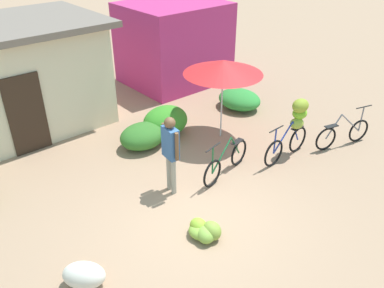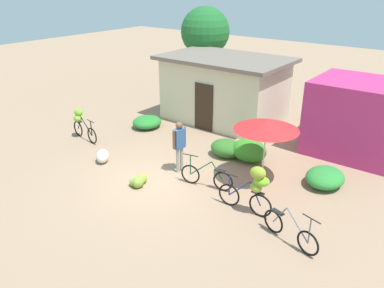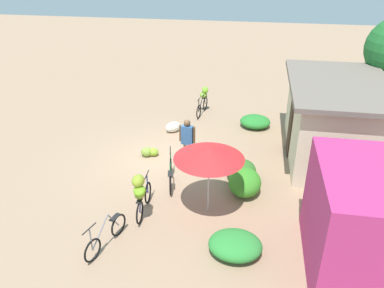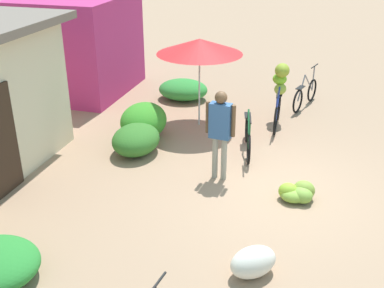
{
  "view_description": "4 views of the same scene",
  "coord_description": "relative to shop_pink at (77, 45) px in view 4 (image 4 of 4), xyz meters",
  "views": [
    {
      "loc": [
        -4.06,
        -4.56,
        5.19
      ],
      "look_at": [
        0.89,
        1.24,
        0.76
      ],
      "focal_mm": 37.04,
      "sensor_mm": 36.0,
      "label": 1
    },
    {
      "loc": [
        7.41,
        -7.89,
        6.02
      ],
      "look_at": [
        0.55,
        1.1,
        1.08
      ],
      "focal_mm": 35.92,
      "sensor_mm": 36.0,
      "label": 2
    },
    {
      "loc": [
        11.76,
        3.18,
        7.0
      ],
      "look_at": [
        0.72,
        1.27,
        1.18
      ],
      "focal_mm": 35.56,
      "sensor_mm": 36.0,
      "label": 3
    },
    {
      "loc": [
        -7.86,
        -0.75,
        4.49
      ],
      "look_at": [
        -0.16,
        1.47,
        0.78
      ],
      "focal_mm": 44.58,
      "sensor_mm": 36.0,
      "label": 4
    }
  ],
  "objects": [
    {
      "name": "bicycle_by_shop",
      "position": [
        0.38,
        -6.46,
        -1.0
      ],
      "size": [
        1.65,
        0.53,
        1.01
      ],
      "color": "black",
      "rests_on": "ground"
    },
    {
      "name": "market_umbrella",
      "position": [
        -1.63,
        -4.06,
        0.59
      ],
      "size": [
        2.0,
        2.0,
        2.12
      ],
      "color": "beige",
      "rests_on": "ground"
    },
    {
      "name": "hedge_bush_by_door",
      "position": [
        0.07,
        -3.13,
        -1.07
      ],
      "size": [
        1.15,
        1.38,
        0.55
      ],
      "primitive_type": "ellipsoid",
      "color": "#2F8A37",
      "rests_on": "ground"
    },
    {
      "name": "banana_pile_on_ground",
      "position": [
        -4.57,
        -6.67,
        -1.2
      ],
      "size": [
        0.57,
        0.69,
        0.35
      ],
      "color": "#83AE3D",
      "rests_on": "ground"
    },
    {
      "name": "hedge_bush_front_right",
      "position": [
        -3.54,
        -3.18,
        -1.04
      ],
      "size": [
        1.22,
        0.98,
        0.62
      ],
      "primitive_type": "ellipsoid",
      "color": "#326F27",
      "rests_on": "ground"
    },
    {
      "name": "hedge_bush_mid",
      "position": [
        -2.7,
        -3.03,
        -0.95
      ],
      "size": [
        1.27,
        1.03,
        0.8
      ],
      "primitive_type": "ellipsoid",
      "color": "#378D27",
      "rests_on": "ground"
    },
    {
      "name": "ground_plane",
      "position": [
        -4.25,
        -6.14,
        -1.35
      ],
      "size": [
        60.0,
        60.0,
        0.0
      ],
      "primitive_type": "plane",
      "color": "#9E7D62"
    },
    {
      "name": "shop_pink",
      "position": [
        0.0,
        0.0,
        0.0
      ],
      "size": [
        3.2,
        2.8,
        2.7
      ],
      "primitive_type": "cube",
      "color": "#B62E6F",
      "rests_on": "ground"
    },
    {
      "name": "person_vendor",
      "position": [
        -4.14,
        -5.15,
        -0.26
      ],
      "size": [
        0.24,
        0.58,
        1.76
      ],
      "color": "gray",
      "rests_on": "ground"
    },
    {
      "name": "produce_sack",
      "position": [
        -6.76,
        -6.24,
        -1.13
      ],
      "size": [
        0.8,
        0.81,
        0.44
      ],
      "primitive_type": "ellipsoid",
      "rotation": [
        0.0,
        0.0,
        2.33
      ],
      "color": "silver",
      "rests_on": "ground"
    },
    {
      "name": "bicycle_near_pile",
      "position": [
        -2.83,
        -5.47,
        -0.99
      ],
      "size": [
        1.71,
        0.41,
        1.0
      ],
      "color": "black",
      "rests_on": "ground"
    },
    {
      "name": "bicycle_center_loaded",
      "position": [
        -0.96,
        -5.89,
        -0.45
      ],
      "size": [
        1.65,
        0.45,
        1.47
      ],
      "color": "black",
      "rests_on": "ground"
    }
  ]
}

